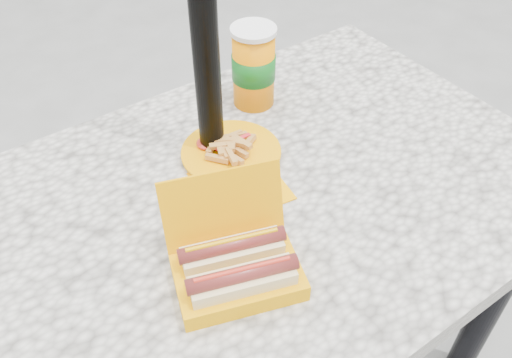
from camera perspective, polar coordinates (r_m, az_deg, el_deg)
picnic_table at (r=1.11m, az=0.11°, el=-5.53°), size 1.20×0.80×0.75m
hotdog_box at (r=0.87m, az=-2.06°, el=-9.18°), size 0.24×0.22×0.16m
fries_plate at (r=1.10m, az=-2.65°, el=2.65°), size 0.23×0.28×0.04m
soda_cup at (r=1.21m, az=-0.26°, el=11.76°), size 0.10×0.10×0.18m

